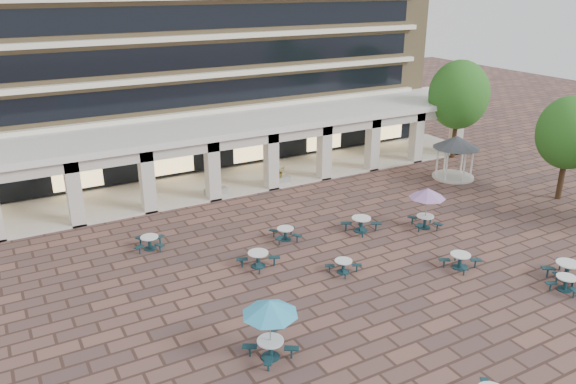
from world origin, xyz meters
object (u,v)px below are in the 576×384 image
object	(u,v)px
gazebo	(456,147)
planter_left	(216,189)
planter_right	(279,176)
picnic_table_2	(566,282)

from	to	relation	value
gazebo	planter_left	bearing A→B (deg)	163.41
gazebo	planter_right	bearing A→B (deg)	157.23
gazebo	picnic_table_2	bearing A→B (deg)	-115.77
gazebo	planter_left	size ratio (longest dim) A/B	2.20
planter_left	planter_right	size ratio (longest dim) A/B	1.00
gazebo	planter_left	xyz separation A→B (m)	(-16.35, 4.87, -1.85)
gazebo	planter_left	world-z (taller)	gazebo
picnic_table_2	planter_left	size ratio (longest dim) A/B	1.24
picnic_table_2	planter_left	xyz separation A→B (m)	(-9.53, 18.99, 0.05)
planter_left	gazebo	bearing A→B (deg)	-16.59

